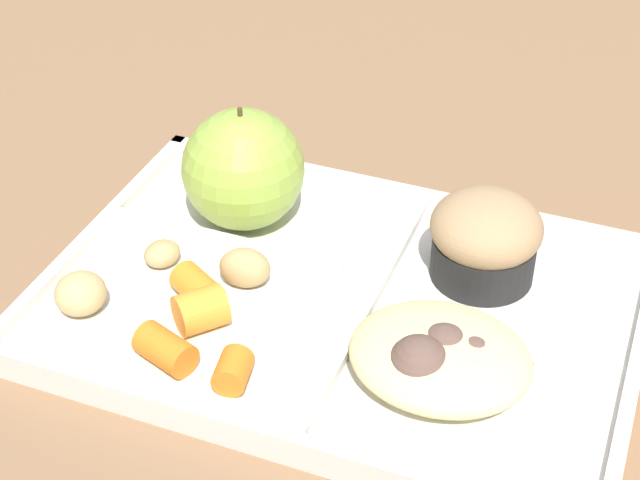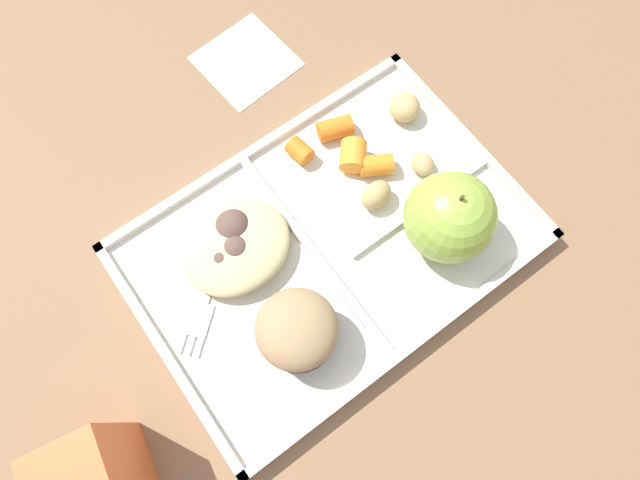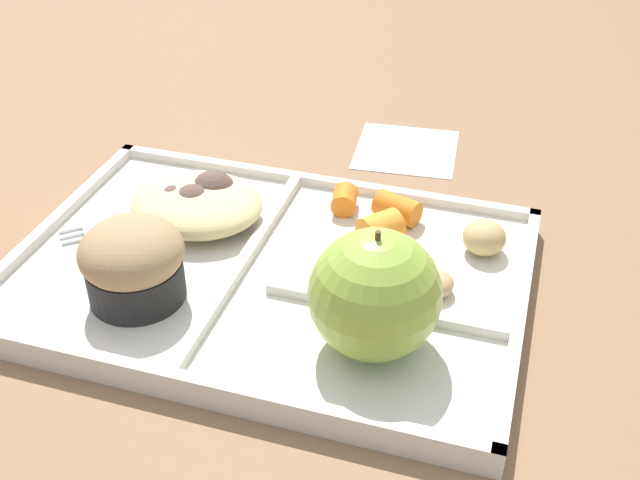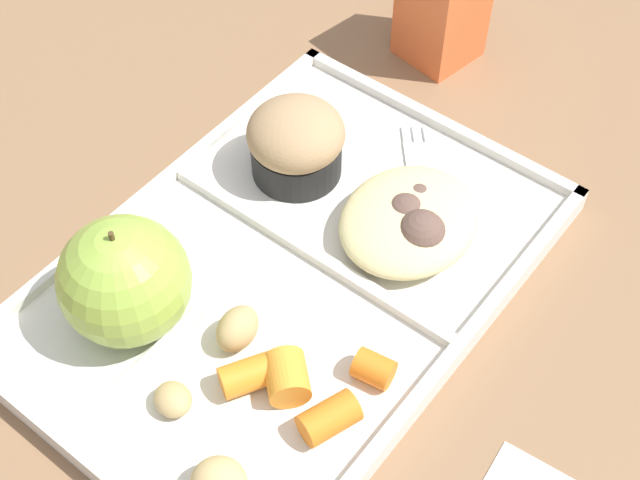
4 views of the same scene
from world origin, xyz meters
The scene contains 16 objects.
ground centered at (0.00, 0.00, 0.00)m, with size 6.00×6.00×0.00m, color #846042.
lunch_tray centered at (0.00, 0.00, 0.01)m, with size 0.39×0.27×0.02m.
green_apple centered at (-0.10, 0.06, 0.06)m, with size 0.09×0.09×0.09m.
bran_muffin centered at (0.08, 0.06, 0.05)m, with size 0.08×0.08×0.06m.
carrot_slice_diagonal centered at (-0.09, -0.04, 0.02)m, with size 0.02×0.02×0.04m, color orange.
carrot_slice_edge centered at (-0.08, -0.06, 0.03)m, with size 0.03×0.03×0.03m, color orange.
carrot_slice_small centered at (-0.03, -0.10, 0.02)m, with size 0.02×0.02×0.03m, color orange.
carrot_slice_tilted centered at (-0.08, -0.10, 0.03)m, with size 0.02×0.02×0.04m, color orange.
potato_chunk_corner centered at (-0.13, -0.01, 0.02)m, with size 0.03×0.02×0.02m, color tan.
potato_chunk_browned centered at (-0.16, -0.07, 0.03)m, with size 0.04×0.03×0.03m, color tan.
potato_chunk_golden centered at (-0.07, -0.01, 0.03)m, with size 0.04×0.03×0.03m, color tan.
egg_noodle_pile centered at (0.08, -0.05, 0.03)m, with size 0.11×0.10×0.03m, color beige.
meatball_center centered at (0.07, -0.06, 0.03)m, with size 0.04×0.04×0.04m, color brown.
meatball_back centered at (0.10, -0.04, 0.03)m, with size 0.03×0.03×0.03m, color brown.
meatball_front centered at (0.08, -0.04, 0.03)m, with size 0.04×0.04×0.04m, color brown.
plastic_fork centered at (0.13, -0.02, 0.01)m, with size 0.12×0.10×0.00m.
Camera 1 is at (0.18, -0.49, 0.46)m, focal length 56.96 mm.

